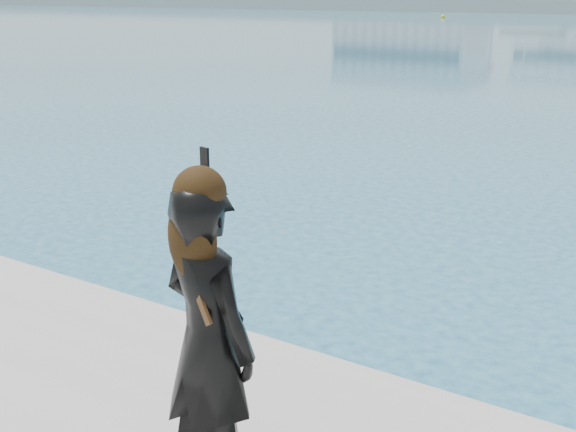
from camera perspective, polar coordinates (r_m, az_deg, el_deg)
name	(u,v)px	position (r m, az deg, el deg)	size (l,w,h in m)	color
buoy_far	(443,18)	(96.27, 12.14, 15.06)	(0.50, 0.50, 0.50)	yellow
woman	(207,333)	(3.51, -6.38, -9.14)	(0.66, 0.51, 1.70)	black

